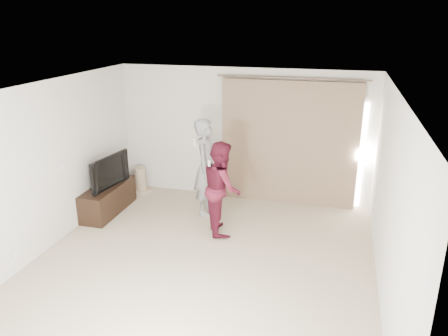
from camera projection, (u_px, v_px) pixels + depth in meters
The scene contains 10 objects.
floor at pixel (201, 265), 6.49m from camera, with size 5.50×5.50×0.00m, color #BFB08F.
wall_back at pixel (243, 135), 8.57m from camera, with size 5.00×0.04×2.60m, color silver.
wall_left at pixel (45, 168), 6.68m from camera, with size 0.04×5.50×2.60m.
ceiling at pixel (198, 90), 5.64m from camera, with size 5.00×5.50×0.01m, color silver.
curtain at pixel (289, 144), 8.31m from camera, with size 2.80×0.11×2.46m.
tv_console at pixel (108, 199), 8.19m from camera, with size 0.47×1.36×0.52m, color black.
tv at pixel (106, 171), 8.00m from camera, with size 1.03×0.14×0.60m, color black.
scratching_post at pixel (141, 182), 9.12m from camera, with size 0.41×0.41×0.54m.
person_man at pixel (206, 167), 7.96m from camera, with size 0.45×0.67×1.80m.
person_woman at pixel (222, 187), 7.28m from camera, with size 0.87×0.95×1.59m.
Camera 1 is at (1.81, -5.37, 3.49)m, focal length 35.00 mm.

